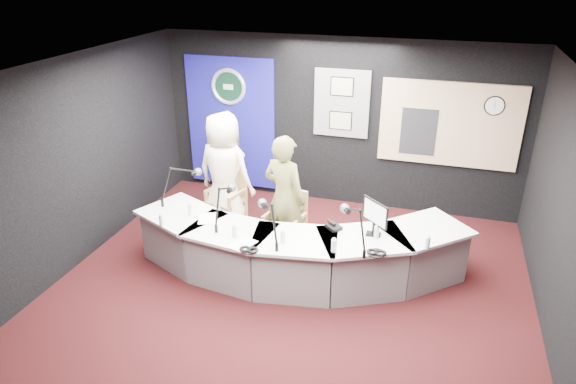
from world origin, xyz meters
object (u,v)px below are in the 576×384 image
(armchair_right, at_px, (285,222))
(person_woman, at_px, (285,198))
(armchair_left, at_px, (226,197))
(person_man, at_px, (224,172))
(broadcast_desk, at_px, (293,251))

(armchair_right, xyz_separation_m, person_woman, (-0.00, 0.00, 0.38))
(armchair_left, height_order, person_man, person_man)
(broadcast_desk, bearing_deg, person_woman, 119.62)
(armchair_left, xyz_separation_m, person_man, (0.00, 0.00, 0.42))
(armchair_left, height_order, person_woman, person_woman)
(armchair_left, distance_m, person_man, 0.42)
(armchair_left, distance_m, armchair_right, 1.24)
(broadcast_desk, height_order, armchair_left, armchair_left)
(armchair_right, bearing_deg, person_man, 166.74)
(broadcast_desk, distance_m, armchair_left, 1.71)
(person_woman, bearing_deg, armchair_left, -6.73)
(person_man, bearing_deg, armchair_left, -0.00)
(broadcast_desk, bearing_deg, person_man, 144.30)
(armchair_right, distance_m, person_woman, 0.38)
(armchair_left, distance_m, person_woman, 1.29)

